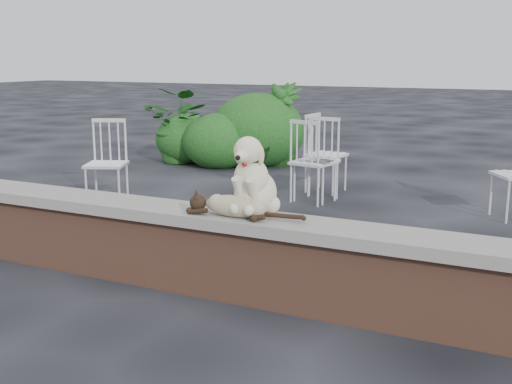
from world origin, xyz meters
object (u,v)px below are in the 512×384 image
at_px(cat, 235,205).
at_px(chair_c, 313,161).
at_px(potted_plant_b, 279,124).
at_px(chair_e, 326,153).
at_px(potted_plant_a, 181,125).
at_px(chair_a, 106,163).
at_px(chair_b, 316,160).
at_px(dog, 256,174).

xyz_separation_m(cat, chair_c, (-0.57, 2.98, -0.19)).
bearing_deg(chair_c, potted_plant_b, -45.45).
distance_m(chair_e, potted_plant_a, 2.94).
relative_size(cat, chair_a, 1.03).
xyz_separation_m(chair_a, potted_plant_a, (-0.78, 2.76, 0.11)).
bearing_deg(chair_b, cat, -72.49).
bearing_deg(chair_c, chair_e, -72.50).
height_order(chair_c, potted_plant_b, potted_plant_b).
height_order(chair_a, potted_plant_b, potted_plant_b).
relative_size(chair_e, potted_plant_b, 0.76).
bearing_deg(chair_b, dog, -70.45).
bearing_deg(cat, chair_e, 99.53).
relative_size(chair_e, chair_c, 1.00).
relative_size(cat, potted_plant_a, 0.83).
distance_m(chair_a, chair_c, 2.31).
height_order(chair_b, chair_c, same).
distance_m(cat, potted_plant_a, 5.72).
height_order(cat, chair_a, chair_a).
height_order(chair_e, potted_plant_b, potted_plant_b).
bearing_deg(chair_e, chair_c, -168.35).
height_order(chair_a, chair_e, same).
height_order(chair_b, potted_plant_b, potted_plant_b).
xyz_separation_m(chair_e, potted_plant_b, (-1.31, 1.55, 0.15)).
height_order(chair_c, potted_plant_a, potted_plant_a).
bearing_deg(potted_plant_a, potted_plant_b, 18.87).
bearing_deg(potted_plant_a, chair_b, -29.07).
relative_size(cat, chair_c, 1.03).
height_order(cat, chair_b, chair_b).
bearing_deg(chair_e, chair_a, 137.13).
relative_size(chair_b, chair_a, 1.00).
relative_size(dog, chair_c, 0.58).
distance_m(chair_b, chair_e, 0.50).
distance_m(dog, potted_plant_b, 5.36).
height_order(chair_e, chair_c, same).
bearing_deg(chair_b, chair_a, -142.13).
height_order(chair_a, chair_c, same).
bearing_deg(potted_plant_b, chair_b, -56.35).
distance_m(cat, chair_e, 3.62).
xyz_separation_m(cat, chair_e, (-0.62, 3.56, -0.19)).
height_order(cat, chair_e, chair_e).
height_order(dog, potted_plant_a, potted_plant_a).
distance_m(chair_b, potted_plant_a, 3.21).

